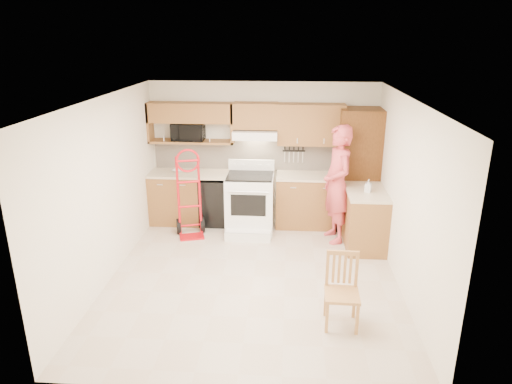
# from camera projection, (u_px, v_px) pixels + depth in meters

# --- Properties ---
(floor) EXTENTS (4.00, 4.50, 0.02)m
(floor) POSITION_uv_depth(u_px,v_px,m) (253.00, 277.00, 6.56)
(floor) COLOR #C1B2A0
(floor) RESTS_ON ground
(ceiling) EXTENTS (4.00, 4.50, 0.02)m
(ceiling) POSITION_uv_depth(u_px,v_px,m) (253.00, 98.00, 5.74)
(ceiling) COLOR white
(ceiling) RESTS_ON ground
(wall_back) EXTENTS (4.00, 0.02, 2.50)m
(wall_back) POSITION_uv_depth(u_px,v_px,m) (263.00, 152.00, 8.29)
(wall_back) COLOR white
(wall_back) RESTS_ON ground
(wall_front) EXTENTS (4.00, 0.02, 2.50)m
(wall_front) POSITION_uv_depth(u_px,v_px,m) (233.00, 278.00, 4.02)
(wall_front) COLOR white
(wall_front) RESTS_ON ground
(wall_left) EXTENTS (0.02, 4.50, 2.50)m
(wall_left) POSITION_uv_depth(u_px,v_px,m) (107.00, 190.00, 6.29)
(wall_left) COLOR white
(wall_left) RESTS_ON ground
(wall_right) EXTENTS (0.02, 4.50, 2.50)m
(wall_right) POSITION_uv_depth(u_px,v_px,m) (407.00, 197.00, 6.02)
(wall_right) COLOR white
(wall_right) RESTS_ON ground
(backsplash) EXTENTS (3.92, 0.03, 0.55)m
(backsplash) POSITION_uv_depth(u_px,v_px,m) (263.00, 155.00, 8.28)
(backsplash) COLOR beige
(backsplash) RESTS_ON wall_back
(lower_cab_left) EXTENTS (0.90, 0.60, 0.90)m
(lower_cab_left) POSITION_uv_depth(u_px,v_px,m) (177.00, 198.00, 8.36)
(lower_cab_left) COLOR brown
(lower_cab_left) RESTS_ON ground
(dishwasher) EXTENTS (0.60, 0.60, 0.85)m
(dishwasher) POSITION_uv_depth(u_px,v_px,m) (218.00, 200.00, 8.32)
(dishwasher) COLOR black
(dishwasher) RESTS_ON ground
(lower_cab_right) EXTENTS (1.14, 0.60, 0.90)m
(lower_cab_right) POSITION_uv_depth(u_px,v_px,m) (308.00, 201.00, 8.20)
(lower_cab_right) COLOR brown
(lower_cab_right) RESTS_ON ground
(countertop_left) EXTENTS (1.50, 0.63, 0.04)m
(countertop_left) POSITION_uv_depth(u_px,v_px,m) (192.00, 173.00, 8.19)
(countertop_left) COLOR beige
(countertop_left) RESTS_ON lower_cab_left
(countertop_right) EXTENTS (1.14, 0.63, 0.04)m
(countertop_right) POSITION_uv_depth(u_px,v_px,m) (309.00, 176.00, 8.04)
(countertop_right) COLOR beige
(countertop_right) RESTS_ON lower_cab_right
(cab_return_right) EXTENTS (0.60, 1.00, 0.90)m
(cab_return_right) POSITION_uv_depth(u_px,v_px,m) (365.00, 220.00, 7.38)
(cab_return_right) COLOR brown
(cab_return_right) RESTS_ON ground
(countertop_return) EXTENTS (0.63, 1.00, 0.04)m
(countertop_return) POSITION_uv_depth(u_px,v_px,m) (367.00, 192.00, 7.23)
(countertop_return) COLOR beige
(countertop_return) RESTS_ON cab_return_right
(pantry_tall) EXTENTS (0.70, 0.60, 2.10)m
(pantry_tall) POSITION_uv_depth(u_px,v_px,m) (358.00, 170.00, 7.95)
(pantry_tall) COLOR brown
(pantry_tall) RESTS_ON ground
(upper_cab_left) EXTENTS (1.50, 0.33, 0.34)m
(upper_cab_left) POSITION_uv_depth(u_px,v_px,m) (190.00, 112.00, 7.97)
(upper_cab_left) COLOR brown
(upper_cab_left) RESTS_ON wall_back
(upper_shelf_mw) EXTENTS (1.50, 0.33, 0.04)m
(upper_shelf_mw) POSITION_uv_depth(u_px,v_px,m) (192.00, 141.00, 8.13)
(upper_shelf_mw) COLOR brown
(upper_shelf_mw) RESTS_ON wall_back
(upper_cab_center) EXTENTS (0.76, 0.33, 0.44)m
(upper_cab_center) POSITION_uv_depth(u_px,v_px,m) (256.00, 116.00, 7.90)
(upper_cab_center) COLOR brown
(upper_cab_center) RESTS_ON wall_back
(upper_cab_right) EXTENTS (1.14, 0.33, 0.70)m
(upper_cab_right) POSITION_uv_depth(u_px,v_px,m) (311.00, 124.00, 7.89)
(upper_cab_right) COLOR brown
(upper_cab_right) RESTS_ON wall_back
(range_hood) EXTENTS (0.76, 0.46, 0.14)m
(range_hood) POSITION_uv_depth(u_px,v_px,m) (255.00, 134.00, 7.94)
(range_hood) COLOR white
(range_hood) RESTS_ON wall_back
(knife_strip) EXTENTS (0.40, 0.05, 0.29)m
(knife_strip) POSITION_uv_depth(u_px,v_px,m) (294.00, 154.00, 8.20)
(knife_strip) COLOR black
(knife_strip) RESTS_ON backsplash
(microwave) EXTENTS (0.56, 0.38, 0.31)m
(microwave) POSITION_uv_depth(u_px,v_px,m) (188.00, 132.00, 8.08)
(microwave) COLOR black
(microwave) RESTS_ON upper_shelf_mw
(range) EXTENTS (0.81, 1.06, 1.19)m
(range) POSITION_uv_depth(u_px,v_px,m) (250.00, 199.00, 7.89)
(range) COLOR white
(range) RESTS_ON ground
(person) EXTENTS (0.63, 0.80, 1.94)m
(person) POSITION_uv_depth(u_px,v_px,m) (337.00, 184.00, 7.43)
(person) COLOR #C6424A
(person) RESTS_ON ground
(hand_truck) EXTENTS (0.65, 0.62, 1.36)m
(hand_truck) POSITION_uv_depth(u_px,v_px,m) (190.00, 198.00, 7.69)
(hand_truck) COLOR red
(hand_truck) RESTS_ON ground
(dining_chair) EXTENTS (0.41, 0.44, 0.88)m
(dining_chair) POSITION_uv_depth(u_px,v_px,m) (342.00, 292.00, 5.34)
(dining_chair) COLOR #B27A45
(dining_chair) RESTS_ON ground
(soap_bottle) EXTENTS (0.12, 0.12, 0.20)m
(soap_bottle) POSITION_uv_depth(u_px,v_px,m) (368.00, 186.00, 7.13)
(soap_bottle) COLOR white
(soap_bottle) RESTS_ON countertop_return
(bowl) EXTENTS (0.25, 0.25, 0.05)m
(bowl) POSITION_uv_depth(u_px,v_px,m) (178.00, 171.00, 8.19)
(bowl) COLOR white
(bowl) RESTS_ON countertop_left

